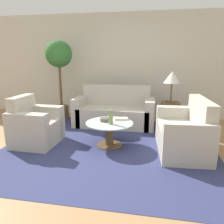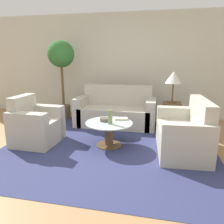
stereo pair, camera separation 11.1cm
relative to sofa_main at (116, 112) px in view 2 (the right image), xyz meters
The scene contains 13 objects.
ground_plane 2.03m from the sofa_main, 89.09° to the right, with size 14.00×14.00×0.00m, color #9E754C.
wall_back 1.36m from the sofa_main, 88.01° to the left, with size 10.00×0.06×2.60m.
rug 1.29m from the sofa_main, 84.56° to the right, with size 3.58×3.35×0.01m.
sofa_main is the anchor object (origin of this frame).
armchair 1.85m from the sofa_main, 131.47° to the right, with size 0.73×0.82×0.86m.
loveseat 1.87m from the sofa_main, 41.65° to the right, with size 0.82×1.30×0.88m.
coffee_table 1.26m from the sofa_main, 84.56° to the right, with size 0.82×0.82×0.43m.
side_table 1.22m from the sofa_main, ahead, with size 0.38×0.38×0.59m.
table_lamp 1.46m from the sofa_main, ahead, with size 0.35×0.35×0.66m.
potted_plant 1.80m from the sofa_main, 169.95° to the left, with size 0.63×0.63×1.91m.
vase 1.36m from the sofa_main, 83.22° to the right, with size 0.07×0.07×0.24m.
bowl 1.20m from the sofa_main, 88.43° to the right, with size 0.17×0.17×0.06m.
book_stack 1.10m from the sofa_main, 74.28° to the right, with size 0.26×0.18×0.04m.
Camera 2 is at (0.89, -2.76, 1.51)m, focal length 35.00 mm.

